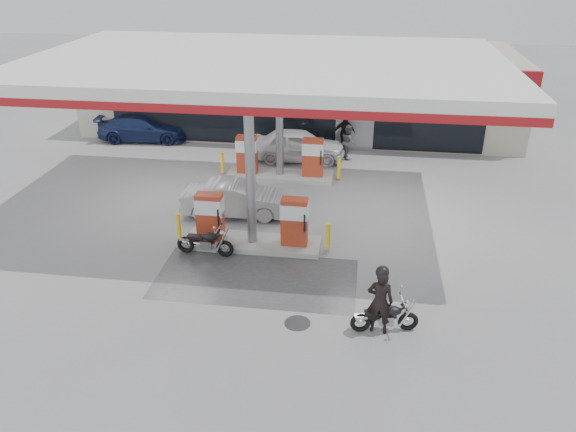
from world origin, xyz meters
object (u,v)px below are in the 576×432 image
(parked_motorcycle, at_px, (206,243))
(biker_main, at_px, (380,301))
(pump_island_far, at_px, (280,162))
(pump_island_near, at_px, (252,226))
(biker_walking, at_px, (344,133))
(main_motorcycle, at_px, (386,318))
(sedan_white, at_px, (298,145))
(attendant, at_px, (348,142))
(hatchback_silver, at_px, (235,199))
(parked_car_left, at_px, (143,128))

(parked_motorcycle, bearing_deg, biker_main, -27.35)
(pump_island_far, xyz_separation_m, biker_main, (4.10, -10.03, 0.21))
(pump_island_far, xyz_separation_m, parked_motorcycle, (-1.35, -6.80, -0.28))
(pump_island_near, distance_m, biker_main, 5.75)
(pump_island_far, distance_m, biker_walking, 4.57)
(parked_motorcycle, bearing_deg, pump_island_far, 82.01)
(biker_main, bearing_deg, parked_motorcycle, -25.01)
(pump_island_near, xyz_separation_m, biker_main, (4.10, -4.03, 0.21))
(main_motorcycle, xyz_separation_m, sedan_white, (-3.79, 12.19, 0.32))
(main_motorcycle, bearing_deg, sedan_white, 96.74)
(pump_island_far, bearing_deg, biker_main, -67.75)
(biker_main, distance_m, sedan_white, 12.75)
(attendant, bearing_deg, parked_motorcycle, 142.83)
(hatchback_silver, xyz_separation_m, biker_walking, (3.59, 7.60, 0.24))
(pump_island_far, height_order, sedan_white, pump_island_far)
(main_motorcycle, bearing_deg, biker_walking, 86.72)
(parked_motorcycle, xyz_separation_m, parked_car_left, (-6.22, 10.80, 0.21))
(main_motorcycle, xyz_separation_m, parked_motorcycle, (-5.64, 3.19, 0.03))
(hatchback_silver, bearing_deg, parked_car_left, 35.84)
(biker_main, height_order, attendant, biker_main)
(hatchback_silver, bearing_deg, attendant, -34.14)
(main_motorcycle, relative_size, parked_motorcycle, 0.93)
(main_motorcycle, distance_m, parked_motorcycle, 6.48)
(pump_island_far, xyz_separation_m, biker_walking, (2.53, 3.80, 0.17))
(pump_island_near, relative_size, main_motorcycle, 2.90)
(main_motorcycle, bearing_deg, biker_main, -178.97)
(biker_main, height_order, hatchback_silver, biker_main)
(pump_island_near, distance_m, sedan_white, 8.22)
(main_motorcycle, relative_size, biker_main, 0.97)
(sedan_white, bearing_deg, hatchback_silver, 163.96)
(parked_motorcycle, bearing_deg, parked_car_left, 123.20)
(pump_island_near, xyz_separation_m, biker_walking, (2.53, 9.80, 0.17))
(pump_island_near, distance_m, biker_walking, 10.12)
(pump_island_far, bearing_deg, biker_walking, 56.29)
(sedan_white, bearing_deg, attendant, -76.70)
(biker_main, xyz_separation_m, biker_walking, (-1.57, 13.83, -0.04))
(main_motorcycle, height_order, attendant, attendant)
(biker_main, relative_size, parked_car_left, 0.41)
(biker_main, relative_size, biker_walking, 1.04)
(pump_island_far, height_order, biker_walking, pump_island_far)
(parked_motorcycle, height_order, sedan_white, sedan_white)
(hatchback_silver, height_order, biker_walking, biker_walking)
(pump_island_near, xyz_separation_m, pump_island_far, (0.00, 6.00, 0.00))
(parked_car_left, bearing_deg, biker_walking, -96.23)
(main_motorcycle, bearing_deg, pump_island_near, 126.54)
(pump_island_near, relative_size, biker_main, 2.80)
(pump_island_near, distance_m, hatchback_silver, 2.44)
(pump_island_far, relative_size, main_motorcycle, 2.90)
(pump_island_near, bearing_deg, parked_motorcycle, -149.45)
(parked_motorcycle, bearing_deg, main_motorcycle, -26.23)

